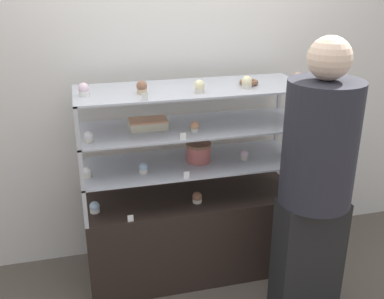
{
  "coord_description": "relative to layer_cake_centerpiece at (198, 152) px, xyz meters",
  "views": [
    {
      "loc": [
        -0.68,
        -2.66,
        2.03
      ],
      "look_at": [
        0.0,
        0.0,
        0.94
      ],
      "focal_mm": 42.0,
      "sensor_mm": 36.0,
      "label": 1
    }
  ],
  "objects": [
    {
      "name": "cupcake_4",
      "position": [
        -0.38,
        -0.1,
        -0.03
      ],
      "size": [
        0.05,
        0.05,
        0.07
      ],
      "color": "white",
      "rests_on": "display_riser_lower"
    },
    {
      "name": "cupcake_9",
      "position": [
        0.61,
        -0.12,
        0.22
      ],
      "size": [
        0.05,
        0.05,
        0.07
      ],
      "color": "beige",
      "rests_on": "display_riser_middle"
    },
    {
      "name": "cupcake_5",
      "position": [
        0.3,
        -0.06,
        -0.03
      ],
      "size": [
        0.05,
        0.05,
        0.07
      ],
      "color": "beige",
      "rests_on": "display_riser_lower"
    },
    {
      "name": "cupcake_13",
      "position": [
        0.28,
        -0.11,
        0.48
      ],
      "size": [
        0.06,
        0.06,
        0.08
      ],
      "color": "beige",
      "rests_on": "display_riser_upper"
    },
    {
      "name": "cupcake_12",
      "position": [
        -0.04,
        -0.14,
        0.48
      ],
      "size": [
        0.06,
        0.06,
        0.08
      ],
      "color": "beige",
      "rests_on": "display_riser_upper"
    },
    {
      "name": "cupcake_3",
      "position": [
        -0.73,
        -0.08,
        -0.03
      ],
      "size": [
        0.05,
        0.05,
        0.07
      ],
      "color": "beige",
      "rests_on": "display_riser_lower"
    },
    {
      "name": "cupcake_0",
      "position": [
        -0.7,
        -0.07,
        -0.28
      ],
      "size": [
        0.06,
        0.06,
        0.07
      ],
      "color": "white",
      "rests_on": "display_base"
    },
    {
      "name": "display_riser_middle",
      "position": [
        -0.05,
        -0.01,
        0.18
      ],
      "size": [
        1.45,
        0.52,
        0.25
      ],
      "color": "#B7B7BC",
      "rests_on": "display_riser_lower"
    },
    {
      "name": "customer_figure",
      "position": [
        0.51,
        -0.63,
        0.01
      ],
      "size": [
        0.4,
        0.4,
        1.73
      ],
      "color": "black",
      "rests_on": "ground_plane"
    },
    {
      "name": "cupcake_2",
      "position": [
        0.61,
        -0.14,
        -0.28
      ],
      "size": [
        0.06,
        0.06,
        0.07
      ],
      "color": "#CCB28C",
      "rests_on": "display_base"
    },
    {
      "name": "back_wall",
      "position": [
        -0.05,
        0.4,
        0.39
      ],
      "size": [
        8.0,
        0.05,
        2.6
      ],
      "color": "silver",
      "rests_on": "ground_plane"
    },
    {
      "name": "layer_cake_centerpiece",
      "position": [
        0.0,
        0.0,
        0.0
      ],
      "size": [
        0.17,
        0.17,
        0.13
      ],
      "color": "#C66660",
      "rests_on": "display_riser_lower"
    },
    {
      "name": "cupcake_1",
      "position": [
        -0.04,
        -0.11,
        -0.28
      ],
      "size": [
        0.06,
        0.06,
        0.07
      ],
      "color": "beige",
      "rests_on": "display_base"
    },
    {
      "name": "cupcake_11",
      "position": [
        -0.37,
        -0.08,
        0.48
      ],
      "size": [
        0.06,
        0.06,
        0.08
      ],
      "color": "#CCB28C",
      "rests_on": "display_riser_upper"
    },
    {
      "name": "cupcake_6",
      "position": [
        0.61,
        -0.06,
        -0.03
      ],
      "size": [
        0.05,
        0.05,
        0.07
      ],
      "color": "#CCB28C",
      "rests_on": "display_riser_lower"
    },
    {
      "name": "cupcake_8",
      "position": [
        -0.06,
        -0.11,
        0.22
      ],
      "size": [
        0.05,
        0.05,
        0.07
      ],
      "color": "beige",
      "rests_on": "display_riser_middle"
    },
    {
      "name": "cupcake_10",
      "position": [
        -0.7,
        -0.05,
        0.48
      ],
      "size": [
        0.06,
        0.06,
        0.08
      ],
      "color": "white",
      "rests_on": "display_riser_upper"
    },
    {
      "name": "cupcake_7",
      "position": [
        -0.7,
        -0.14,
        0.22
      ],
      "size": [
        0.05,
        0.05,
        0.07
      ],
      "color": "beige",
      "rests_on": "display_riser_middle"
    },
    {
      "name": "ground_plane",
      "position": [
        -0.05,
        -0.01,
        -0.91
      ],
      "size": [
        20.0,
        20.0,
        0.0
      ],
      "primitive_type": "plane",
      "color": "brown"
    },
    {
      "name": "sheet_cake_frosted",
      "position": [
        -0.33,
        0.02,
        0.22
      ],
      "size": [
        0.24,
        0.15,
        0.06
      ],
      "color": "beige",
      "rests_on": "display_riser_middle"
    },
    {
      "name": "price_tag_1",
      "position": [
        -0.14,
        -0.24,
        -0.04
      ],
      "size": [
        0.04,
        0.0,
        0.04
      ],
      "color": "white",
      "rests_on": "display_riser_lower"
    },
    {
      "name": "price_tag_2",
      "position": [
        -0.16,
        -0.24,
        0.21
      ],
      "size": [
        0.04,
        0.0,
        0.04
      ],
      "color": "white",
      "rests_on": "display_riser_middle"
    },
    {
      "name": "display_riser_lower",
      "position": [
        -0.05,
        -0.01,
        -0.08
      ],
      "size": [
        1.45,
        0.52,
        0.25
      ],
      "color": "#B7B7BC",
      "rests_on": "display_base"
    },
    {
      "name": "display_base",
      "position": [
        -0.05,
        -0.01,
        -0.61
      ],
      "size": [
        1.45,
        0.52,
        0.6
      ],
      "color": "black",
      "rests_on": "ground_plane"
    },
    {
      "name": "price_tag_3",
      "position": [
        -0.38,
        -0.24,
        0.46
      ],
      "size": [
        0.04,
        0.0,
        0.04
      ],
      "color": "white",
      "rests_on": "display_riser_upper"
    },
    {
      "name": "price_tag_0",
      "position": [
        -0.5,
        -0.24,
        -0.29
      ],
      "size": [
        0.04,
        0.0,
        0.04
      ],
      "color": "white",
      "rests_on": "display_base"
    },
    {
      "name": "cupcake_14",
      "position": [
        0.63,
        -0.1,
        0.48
      ],
      "size": [
        0.06,
        0.06,
        0.08
      ],
      "color": "#CCB28C",
      "rests_on": "display_riser_upper"
    },
    {
      "name": "display_riser_upper",
      "position": [
        -0.05,
        -0.01,
        0.43
      ],
      "size": [
        1.45,
        0.52,
        0.25
      ],
      "color": "#B7B7BC",
      "rests_on": "display_riser_middle"
    },
    {
      "name": "donut_glazed",
      "position": [
        0.32,
        -0.02,
        0.46
      ],
      "size": [
        0.12,
        0.12,
        0.03
      ],
      "color": "brown",
      "rests_on": "display_riser_upper"
    }
  ]
}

